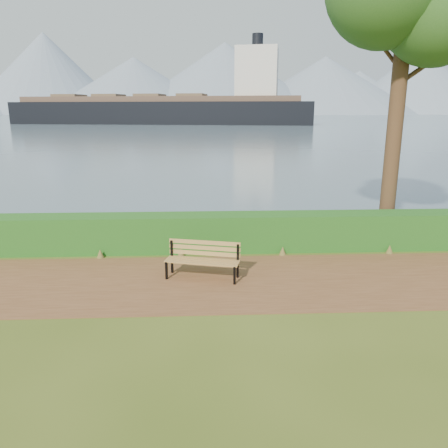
{
  "coord_description": "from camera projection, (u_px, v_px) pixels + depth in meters",
  "views": [
    {
      "loc": [
        -0.48,
        -8.9,
        3.75
      ],
      "look_at": [
        -0.0,
        1.2,
        1.1
      ],
      "focal_mm": 35.0,
      "sensor_mm": 36.0,
      "label": 1
    }
  ],
  "objects": [
    {
      "name": "ground",
      "position": [
        227.0,
        286.0,
        9.58
      ],
      "size": [
        140.0,
        140.0,
        0.0
      ],
      "primitive_type": "plane",
      "color": "#3F4F16",
      "rests_on": "ground"
    },
    {
      "name": "path",
      "position": [
        226.0,
        281.0,
        9.86
      ],
      "size": [
        40.0,
        3.4,
        0.01
      ],
      "primitive_type": "cube",
      "color": "brown",
      "rests_on": "ground"
    },
    {
      "name": "hedge",
      "position": [
        222.0,
        232.0,
        11.96
      ],
      "size": [
        32.0,
        0.85,
        1.0
      ],
      "primitive_type": "cube",
      "color": "#154C16",
      "rests_on": "ground"
    },
    {
      "name": "water",
      "position": [
        204.0,
        116.0,
        260.79
      ],
      "size": [
        700.0,
        510.0,
        0.0
      ],
      "primitive_type": "cube",
      "color": "#435C6D",
      "rests_on": "ground"
    },
    {
      "name": "mountains",
      "position": [
        193.0,
        82.0,
        394.47
      ],
      "size": [
        585.0,
        190.0,
        70.0
      ],
      "color": "slate",
      "rests_on": "ground"
    },
    {
      "name": "bench",
      "position": [
        203.0,
        257.0,
        9.97
      ],
      "size": [
        1.75,
        0.89,
        0.84
      ],
      "rotation": [
        0.0,
        0.0,
        -0.25
      ],
      "color": "black",
      "rests_on": "ground"
    },
    {
      "name": "cargo_ship",
      "position": [
        171.0,
        110.0,
        116.35
      ],
      "size": [
        81.3,
        28.29,
        24.41
      ],
      "rotation": [
        0.0,
        0.0,
        -0.2
      ],
      "color": "black",
      "rests_on": "ground"
    }
  ]
}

